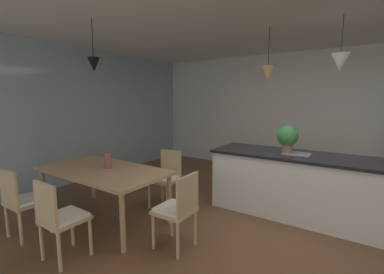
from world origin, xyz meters
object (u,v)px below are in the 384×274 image
object	(u,v)px
dining_table	(103,173)
kitchen_island	(294,184)
chair_near_left	(23,200)
potted_plant_on_island	(288,137)
chair_near_right	(60,217)
chair_far_right	(166,176)
chair_kitchen_end	(178,208)
vase_on_dining_table	(108,160)

from	to	relation	value
dining_table	kitchen_island	size ratio (longest dim) A/B	0.78
chair_near_left	potted_plant_on_island	xyz separation A→B (m)	(2.43, 2.50, 0.66)
chair_near_right	kitchen_island	world-z (taller)	kitchen_island
chair_far_right	dining_table	bearing A→B (deg)	-115.59
chair_far_right	chair_kitchen_end	size ratio (longest dim) A/B	1.00
dining_table	vase_on_dining_table	world-z (taller)	vase_on_dining_table
chair_far_right	vase_on_dining_table	xyz separation A→B (m)	(-0.38, -0.79, 0.37)
chair_far_right	chair_kitchen_end	bearing A→B (deg)	-44.19
chair_near_left	vase_on_dining_table	world-z (taller)	vase_on_dining_table
potted_plant_on_island	chair_kitchen_end	bearing A→B (deg)	-114.16
dining_table	kitchen_island	distance (m)	2.72
chair_near_right	potted_plant_on_island	distance (m)	3.04
dining_table	chair_far_right	size ratio (longest dim) A/B	2.11
potted_plant_on_island	chair_near_right	bearing A→B (deg)	-122.83
chair_kitchen_end	vase_on_dining_table	bearing A→B (deg)	177.03
chair_far_right	potted_plant_on_island	world-z (taller)	potted_plant_on_island
chair_near_right	chair_kitchen_end	distance (m)	1.22
potted_plant_on_island	vase_on_dining_table	distance (m)	2.56
kitchen_island	potted_plant_on_island	size ratio (longest dim) A/B	5.88
vase_on_dining_table	chair_far_right	bearing A→B (deg)	64.18
chair_near_left	kitchen_island	xyz separation A→B (m)	(2.57, 2.50, -0.01)
dining_table	chair_kitchen_end	distance (m)	1.30
chair_near_right	potted_plant_on_island	xyz separation A→B (m)	(1.61, 2.50, 0.66)
chair_far_right	potted_plant_on_island	distance (m)	1.91
chair_kitchen_end	dining_table	bearing A→B (deg)	-179.97
chair_kitchen_end	chair_far_right	bearing A→B (deg)	135.81
chair_far_right	potted_plant_on_island	bearing A→B (deg)	26.05
dining_table	kitchen_island	world-z (taller)	kitchen_island
dining_table	chair_far_right	xyz separation A→B (m)	(0.41, 0.85, -0.19)
chair_kitchen_end	chair_near_left	bearing A→B (deg)	-153.29
vase_on_dining_table	chair_near_right	bearing A→B (deg)	-67.32
chair_far_right	chair_near_left	size ratio (longest dim) A/B	1.00
chair_near_right	vase_on_dining_table	size ratio (longest dim) A/B	3.84
chair_kitchen_end	kitchen_island	size ratio (longest dim) A/B	0.37
dining_table	chair_kitchen_end	xyz separation A→B (m)	(1.29, 0.00, -0.19)
dining_table	chair_near_left	size ratio (longest dim) A/B	2.11
chair_near_left	potted_plant_on_island	distance (m)	3.55
vase_on_dining_table	chair_kitchen_end	bearing A→B (deg)	-2.97
chair_kitchen_end	potted_plant_on_island	size ratio (longest dim) A/B	2.18
chair_near_right	potted_plant_on_island	world-z (taller)	potted_plant_on_island
chair_near_left	vase_on_dining_table	distance (m)	1.08
chair_far_right	vase_on_dining_table	size ratio (longest dim) A/B	3.84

